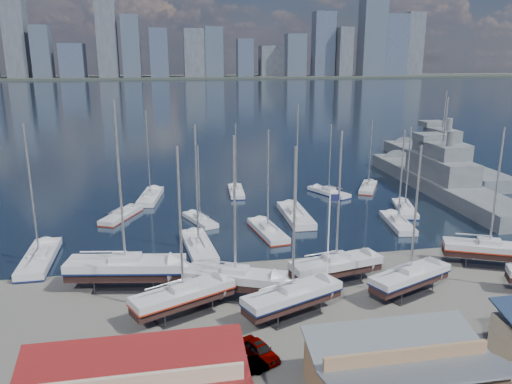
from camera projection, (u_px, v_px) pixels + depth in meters
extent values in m
plane|color=#605E59|center=(328.00, 296.00, 49.62)|extent=(1400.00, 1400.00, 0.00)
cube|color=#1B303F|center=(183.00, 93.00, 343.89)|extent=(1400.00, 600.00, 0.40)
cube|color=#2D332D|center=(173.00, 78.00, 590.35)|extent=(1400.00, 80.00, 2.20)
cube|color=#595E66|center=(16.00, 39.00, 548.51)|extent=(22.49, 24.47, 83.83)
cube|color=#3D4756|center=(42.00, 52.00, 550.09)|extent=(19.55, 21.83, 55.97)
cube|color=#475166|center=(73.00, 61.00, 563.99)|extent=(26.03, 30.49, 37.14)
cube|color=#595E66|center=(107.00, 37.00, 553.62)|extent=(21.60, 16.58, 87.63)
cube|color=#3D4756|center=(131.00, 47.00, 562.15)|extent=(19.42, 28.42, 67.60)
cube|color=#475166|center=(159.00, 53.00, 572.39)|extent=(20.24, 23.80, 54.09)
cube|color=#595E66|center=(195.00, 53.00, 576.62)|extent=(24.62, 19.72, 54.00)
cube|color=#3D4756|center=(214.00, 52.00, 578.60)|extent=(20.75, 17.93, 55.97)
cube|color=#475166|center=(245.00, 58.00, 585.20)|extent=(18.36, 16.25, 43.03)
cube|color=#595E66|center=(271.00, 61.00, 610.58)|extent=(28.49, 22.03, 35.69)
cube|color=#3D4756|center=(295.00, 55.00, 596.53)|extent=(23.34, 17.87, 49.11)
cube|color=#475166|center=(323.00, 44.00, 614.18)|extent=(25.35, 19.79, 75.95)
cube|color=#595E66|center=(343.00, 52.00, 614.56)|extent=(17.00, 27.45, 57.67)
cube|color=#3D4756|center=(372.00, 32.00, 614.88)|extent=(29.28, 24.05, 106.04)
cube|color=#475166|center=(392.00, 45.00, 633.68)|extent=(30.82, 28.37, 74.41)
cube|color=#595E66|center=(413.00, 44.00, 640.38)|extent=(21.74, 17.03, 77.48)
cube|color=maroon|center=(132.00, 384.00, 30.22)|extent=(14.70, 9.45, 1.41)
cube|color=#8C6B4C|center=(405.00, 382.00, 34.04)|extent=(12.00, 8.00, 3.00)
cube|color=slate|center=(407.00, 356.00, 33.51)|extent=(12.60, 8.40, 1.27)
cube|color=#2D2D33|center=(127.00, 287.00, 51.42)|extent=(6.96, 4.07, 0.16)
cube|color=black|center=(126.00, 273.00, 51.00)|extent=(12.21, 4.83, 0.95)
cube|color=#B6B6BB|center=(126.00, 264.00, 50.76)|extent=(12.30, 5.32, 0.95)
cube|color=#0D1743|center=(126.00, 268.00, 50.87)|extent=(12.42, 5.37, 0.19)
cube|color=#B6B6BB|center=(125.00, 258.00, 50.57)|extent=(3.27, 2.48, 0.50)
cylinder|color=#B2B2B7|center=(120.00, 183.00, 48.55)|extent=(0.22, 0.22, 16.07)
cube|color=#2D2D33|center=(184.00, 315.00, 45.86)|extent=(5.83, 4.48, 0.16)
cube|color=black|center=(183.00, 300.00, 45.47)|extent=(9.69, 6.22, 0.77)
cube|color=#B6B6BB|center=(183.00, 292.00, 45.27)|extent=(9.87, 6.59, 0.77)
cube|color=maroon|center=(183.00, 296.00, 45.36)|extent=(9.96, 6.66, 0.15)
cube|color=#B6B6BB|center=(183.00, 286.00, 45.10)|extent=(2.87, 2.50, 0.50)
cylinder|color=#B2B2B7|center=(180.00, 220.00, 43.48)|extent=(0.22, 0.22, 13.02)
cube|color=#2D2D33|center=(236.00, 297.00, 49.28)|extent=(5.99, 4.45, 0.16)
cube|color=black|center=(236.00, 283.00, 48.88)|extent=(10.03, 6.09, 0.79)
cube|color=#B6B6BB|center=(235.00, 275.00, 48.68)|extent=(10.19, 6.48, 0.79)
cube|color=#B6B6BB|center=(235.00, 269.00, 48.51)|extent=(2.93, 2.51, 0.50)
cylinder|color=#B2B2B7|center=(235.00, 206.00, 46.84)|extent=(0.22, 0.22, 13.37)
cube|color=#2D2D33|center=(292.00, 316.00, 45.67)|extent=(5.85, 4.31, 0.16)
cube|color=black|center=(293.00, 301.00, 45.28)|extent=(9.81, 5.88, 0.77)
cube|color=#B6B6BB|center=(293.00, 293.00, 45.08)|extent=(9.97, 6.26, 0.77)
cube|color=#0D1743|center=(293.00, 297.00, 45.17)|extent=(10.07, 6.32, 0.15)
cube|color=#B6B6BB|center=(293.00, 287.00, 44.91)|extent=(2.86, 2.44, 0.50)
cylinder|color=#B2B2B7|center=(294.00, 220.00, 43.29)|extent=(0.22, 0.22, 13.06)
cube|color=#2D2D33|center=(335.00, 283.00, 52.42)|extent=(5.83, 3.58, 0.16)
cube|color=black|center=(336.00, 269.00, 52.03)|extent=(10.14, 4.38, 0.79)
cube|color=#B6B6BB|center=(336.00, 262.00, 51.83)|extent=(10.23, 4.78, 0.79)
cube|color=#B6B6BB|center=(336.00, 257.00, 51.66)|extent=(2.76, 2.14, 0.50)
cylinder|color=#B2B2B7|center=(339.00, 197.00, 50.00)|extent=(0.22, 0.22, 13.32)
cube|color=#2D2D33|center=(408.00, 294.00, 49.79)|extent=(5.60, 4.14, 0.16)
cube|color=black|center=(410.00, 281.00, 49.41)|extent=(9.38, 5.65, 0.74)
cube|color=#B6B6BB|center=(410.00, 274.00, 49.22)|extent=(9.53, 6.01, 0.74)
cube|color=#0D1743|center=(410.00, 277.00, 49.30)|extent=(9.63, 6.07, 0.15)
cube|color=#B6B6BB|center=(411.00, 268.00, 49.06)|extent=(2.74, 2.34, 0.50)
cylinder|color=#B2B2B7|center=(416.00, 210.00, 47.50)|extent=(0.22, 0.22, 12.50)
cube|color=#2D2D33|center=(487.00, 266.00, 56.74)|extent=(5.88, 4.44, 0.16)
cube|color=black|center=(488.00, 253.00, 56.35)|extent=(9.80, 6.12, 0.78)
cube|color=#B6B6BB|center=(489.00, 247.00, 56.15)|extent=(9.97, 6.49, 0.78)
cube|color=maroon|center=(489.00, 250.00, 56.24)|extent=(10.07, 6.56, 0.16)
cube|color=#B6B6BB|center=(490.00, 241.00, 55.98)|extent=(2.89, 2.49, 0.50)
cylinder|color=#B2B2B7|center=(497.00, 187.00, 54.35)|extent=(0.22, 0.22, 13.11)
cube|color=black|center=(40.00, 265.00, 57.82)|extent=(2.80, 11.23, 0.90)
cube|color=#B6B6BB|center=(39.00, 258.00, 57.59)|extent=(3.27, 11.24, 0.90)
cube|color=#0D1743|center=(40.00, 261.00, 57.69)|extent=(3.30, 11.35, 0.18)
cube|color=#B6B6BB|center=(39.00, 252.00, 57.41)|extent=(1.91, 2.82, 0.50)
cylinder|color=#B2B2B7|center=(31.00, 191.00, 55.51)|extent=(0.22, 0.22, 15.12)
cube|color=black|center=(122.00, 220.00, 73.94)|extent=(5.78, 8.89, 0.71)
cube|color=#B6B6BB|center=(121.00, 215.00, 73.76)|extent=(6.11, 9.05, 0.71)
cube|color=maroon|center=(121.00, 217.00, 73.84)|extent=(6.17, 9.14, 0.14)
cube|color=#B6B6BB|center=(121.00, 211.00, 73.60)|extent=(2.31, 2.64, 0.50)
cylinder|color=#B2B2B7|center=(118.00, 173.00, 72.12)|extent=(0.22, 0.22, 11.96)
cube|color=black|center=(151.00, 201.00, 83.65)|extent=(4.12, 10.61, 0.83)
cube|color=#B6B6BB|center=(151.00, 197.00, 83.44)|extent=(4.55, 10.68, 0.83)
cube|color=#B6B6BB|center=(150.00, 193.00, 83.27)|extent=(2.14, 2.83, 0.50)
cylinder|color=#B2B2B7|center=(148.00, 153.00, 81.52)|extent=(0.22, 0.22, 13.96)
cube|color=black|center=(199.00, 253.00, 61.57)|extent=(3.61, 10.96, 0.86)
cube|color=#B6B6BB|center=(199.00, 246.00, 61.35)|extent=(4.06, 11.00, 0.86)
cube|color=#0D1743|center=(199.00, 249.00, 61.45)|extent=(4.10, 11.11, 0.17)
cube|color=#B6B6BB|center=(198.00, 241.00, 61.17)|extent=(2.06, 2.85, 0.50)
cylinder|color=#B2B2B7|center=(197.00, 185.00, 59.36)|extent=(0.22, 0.22, 14.53)
cube|color=black|center=(200.00, 224.00, 72.01)|extent=(4.51, 7.92, 0.62)
cube|color=#B6B6BB|center=(200.00, 220.00, 71.85)|extent=(4.82, 8.04, 0.62)
cube|color=#B6B6BB|center=(200.00, 216.00, 71.71)|extent=(1.92, 2.28, 0.50)
cylinder|color=#B2B2B7|center=(199.00, 182.00, 70.41)|extent=(0.22, 0.22, 10.50)
cube|color=black|center=(236.00, 195.00, 87.16)|extent=(2.67, 8.69, 0.69)
cube|color=#B6B6BB|center=(236.00, 191.00, 86.98)|extent=(3.03, 8.72, 0.69)
cube|color=#0D1743|center=(236.00, 193.00, 87.06)|extent=(3.06, 8.81, 0.14)
cube|color=#B6B6BB|center=(236.00, 188.00, 86.83)|extent=(1.59, 2.24, 0.50)
cylinder|color=#B2B2B7|center=(236.00, 157.00, 85.40)|extent=(0.22, 0.22, 11.56)
cube|color=black|center=(268.00, 236.00, 67.25)|extent=(3.64, 10.01, 0.78)
cube|color=#B6B6BB|center=(268.00, 230.00, 67.05)|extent=(4.04, 10.07, 0.78)
cube|color=maroon|center=(268.00, 233.00, 67.14)|extent=(4.08, 10.17, 0.16)
cube|color=#B6B6BB|center=(268.00, 226.00, 66.88)|extent=(1.96, 2.65, 0.50)
cylinder|color=#B2B2B7|center=(268.00, 180.00, 65.23)|extent=(0.22, 0.22, 13.21)
cube|color=black|center=(296.00, 221.00, 73.61)|extent=(3.03, 11.70, 0.93)
cube|color=#B6B6BB|center=(296.00, 215.00, 73.37)|extent=(3.52, 11.71, 0.93)
cube|color=#B6B6BB|center=(296.00, 210.00, 73.19)|extent=(2.02, 2.95, 0.50)
cylinder|color=#B2B2B7|center=(297.00, 159.00, 71.22)|extent=(0.22, 0.22, 15.72)
cube|color=black|center=(328.00, 196.00, 86.78)|extent=(5.47, 8.53, 0.68)
cube|color=#B6B6BB|center=(329.00, 192.00, 86.60)|extent=(5.79, 8.68, 0.68)
cube|color=#0D1743|center=(329.00, 194.00, 86.68)|extent=(5.85, 8.77, 0.14)
cube|color=#B6B6BB|center=(329.00, 189.00, 86.45)|extent=(2.20, 2.53, 0.50)
cylinder|color=#B2B2B7|center=(330.00, 158.00, 85.03)|extent=(0.22, 0.22, 11.45)
cube|color=black|center=(397.00, 228.00, 70.49)|extent=(3.65, 9.65, 0.75)
cube|color=#B6B6BB|center=(398.00, 223.00, 70.30)|extent=(4.04, 9.71, 0.75)
cube|color=#B6B6BB|center=(398.00, 218.00, 70.14)|extent=(1.92, 2.57, 0.50)
cylinder|color=#B2B2B7|center=(401.00, 176.00, 68.56)|extent=(0.22, 0.22, 12.71)
cube|color=black|center=(404.00, 213.00, 77.12)|extent=(4.61, 9.31, 0.73)
cube|color=#B6B6BB|center=(405.00, 209.00, 76.93)|extent=(4.97, 9.41, 0.73)
cube|color=#0D1743|center=(405.00, 211.00, 77.02)|extent=(5.02, 9.51, 0.15)
cube|color=#B6B6BB|center=(405.00, 205.00, 76.77)|extent=(2.10, 2.60, 0.50)
cylinder|color=#B2B2B7|center=(408.00, 168.00, 75.25)|extent=(0.22, 0.22, 12.24)
cube|color=black|center=(368.00, 191.00, 90.01)|extent=(6.01, 8.60, 0.69)
cube|color=#B6B6BB|center=(368.00, 187.00, 89.83)|extent=(6.33, 8.78, 0.69)
cube|color=maroon|center=(368.00, 189.00, 89.91)|extent=(6.39, 8.86, 0.14)
cube|color=#B6B6BB|center=(368.00, 184.00, 89.67)|extent=(2.33, 2.61, 0.50)
cylinder|color=#B2B2B7|center=(370.00, 153.00, 88.22)|extent=(0.22, 0.22, 11.72)
cube|color=slate|center=(439.00, 188.00, 89.01)|extent=(9.01, 45.99, 4.12)
cube|color=slate|center=(441.00, 167.00, 88.01)|extent=(6.45, 16.22, 3.60)
cube|color=slate|center=(443.00, 150.00, 87.23)|extent=(4.73, 9.31, 2.40)
cube|color=slate|center=(431.00, 137.00, 91.16)|extent=(5.29, 4.76, 1.20)
cylinder|color=#B2B2B7|center=(446.00, 121.00, 85.89)|extent=(0.30, 0.30, 8.00)
cube|color=slate|center=(439.00, 166.00, 107.87)|extent=(9.05, 44.79, 4.01)
cube|color=slate|center=(441.00, 148.00, 106.88)|extent=(6.37, 15.82, 3.60)
cube|color=slate|center=(442.00, 134.00, 106.10)|extent=(4.66, 9.08, 2.40)
cube|color=slate|center=(433.00, 124.00, 109.92)|extent=(5.18, 4.66, 1.20)
cylinder|color=#B2B2B7|center=(445.00, 110.00, 104.76)|extent=(0.30, 0.30, 8.00)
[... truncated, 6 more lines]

